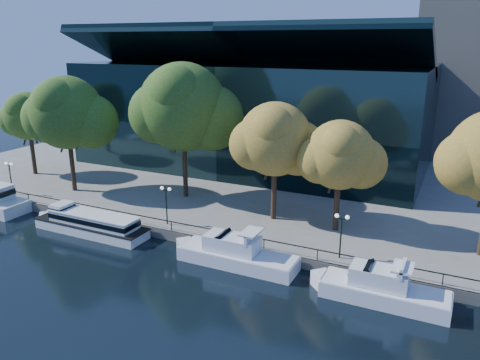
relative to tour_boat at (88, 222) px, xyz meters
The scene contains 15 objects.
ground 8.98m from the tour_boat, ahead, with size 160.00×160.00×0.00m, color black.
promenade 36.39m from the tour_boat, 75.93° to the left, with size 90.00×67.08×1.00m.
railing 9.14m from the tour_boat, 13.77° to the left, with size 88.20×0.08×0.99m.
convention_building 31.95m from the tour_boat, 81.03° to the left, with size 50.00×24.57×21.43m.
tour_boat is the anchor object (origin of this frame).
cruiser_near 16.70m from the tour_boat, ahead, with size 11.98×3.09×3.47m.
cruiser_far 29.50m from the tour_boat, ahead, with size 10.65×2.95×3.48m.
tree_0 24.42m from the tour_boat, 151.05° to the left, with size 8.28×6.79×11.53m.
tree_1 15.47m from the tour_boat, 140.28° to the left, with size 11.08×9.09×14.26m.
tree_2 16.50m from the tour_boat, 68.91° to the left, with size 12.82×10.51×15.96m.
tree_3 21.14m from the tour_boat, 29.74° to the left, with size 9.48×7.77×12.38m.
tree_4 26.51m from the tour_boat, 21.89° to the left, with size 8.40×6.89×11.05m.
lamp_0 16.03m from the tour_boat, 167.49° to the left, with size 1.26×0.36×4.03m.
lamp_1 8.71m from the tour_boat, 24.53° to the left, with size 1.26×0.36×4.03m.
lamp_2 25.85m from the tour_boat, ahead, with size 1.26×0.36×4.03m.
Camera 1 is at (24.95, -32.70, 19.19)m, focal length 35.00 mm.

